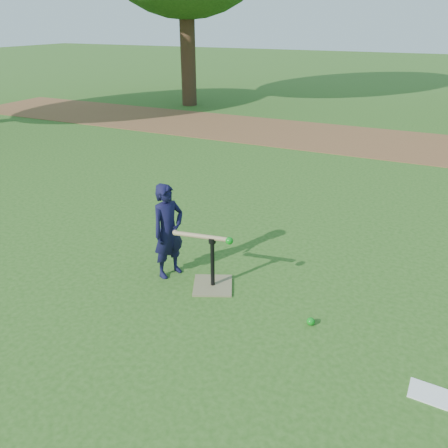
% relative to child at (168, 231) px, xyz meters
% --- Properties ---
extents(ground, '(80.00, 80.00, 0.00)m').
position_rel_child_xyz_m(ground, '(0.79, -0.18, -0.56)').
color(ground, '#285116').
rests_on(ground, ground).
extents(dirt_strip, '(24.00, 3.00, 0.01)m').
position_rel_child_xyz_m(dirt_strip, '(0.79, 7.32, -0.55)').
color(dirt_strip, brown).
rests_on(dirt_strip, ground).
extents(child, '(0.40, 0.48, 1.12)m').
position_rel_child_xyz_m(child, '(0.00, 0.00, 0.00)').
color(child, black).
rests_on(child, ground).
extents(wiffle_ball_ground, '(0.08, 0.08, 0.08)m').
position_rel_child_xyz_m(wiffle_ball_ground, '(1.75, -0.24, -0.52)').
color(wiffle_ball_ground, '#0B8115').
rests_on(wiffle_ball_ground, ground).
extents(clipboard, '(0.31, 0.25, 0.01)m').
position_rel_child_xyz_m(clipboard, '(2.84, -0.70, -0.55)').
color(clipboard, white).
rests_on(clipboard, ground).
extents(batting_tee, '(0.57, 0.57, 0.61)m').
position_rel_child_xyz_m(batting_tee, '(0.57, -0.04, -0.45)').
color(batting_tee, olive).
rests_on(batting_tee, ground).
extents(swing_action, '(0.73, 0.16, 0.12)m').
position_rel_child_xyz_m(swing_action, '(0.50, -0.07, 0.06)').
color(swing_action, tan).
rests_on(swing_action, ground).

